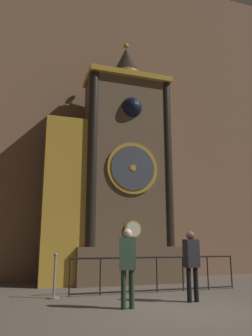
{
  "coord_description": "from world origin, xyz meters",
  "views": [
    {
      "loc": [
        -3.17,
        -6.39,
        1.38
      ],
      "look_at": [
        0.37,
        4.59,
        3.94
      ],
      "focal_mm": 35.0,
      "sensor_mm": 36.0,
      "label": 1
    }
  ],
  "objects_px": {
    "stanchion_post": "(54,283)",
    "visitor_far": "(191,259)",
    "visitor_near": "(128,260)",
    "clock_tower": "(114,176)"
  },
  "relations": [
    {
      "from": "stanchion_post",
      "to": "visitor_far",
      "type": "bearing_deg",
      "value": -25.96
    },
    {
      "from": "visitor_far",
      "to": "stanchion_post",
      "type": "xyz_separation_m",
      "value": [
        -3.0,
        1.46,
        -0.6
      ]
    },
    {
      "from": "visitor_near",
      "to": "stanchion_post",
      "type": "height_order",
      "value": "visitor_near"
    },
    {
      "from": "visitor_near",
      "to": "visitor_far",
      "type": "bearing_deg",
      "value": 24.12
    },
    {
      "from": "clock_tower",
      "to": "visitor_far",
      "type": "bearing_deg",
      "value": -78.04
    },
    {
      "from": "visitor_far",
      "to": "stanchion_post",
      "type": "height_order",
      "value": "visitor_far"
    },
    {
      "from": "stanchion_post",
      "to": "visitor_near",
      "type": "bearing_deg",
      "value": -52.57
    },
    {
      "from": "visitor_near",
      "to": "stanchion_post",
      "type": "relative_size",
      "value": 1.5
    },
    {
      "from": "visitor_near",
      "to": "visitor_far",
      "type": "distance_m",
      "value": 1.69
    },
    {
      "from": "clock_tower",
      "to": "visitor_far",
      "type": "height_order",
      "value": "clock_tower"
    }
  ]
}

